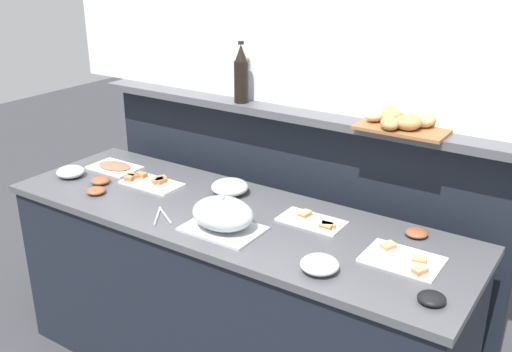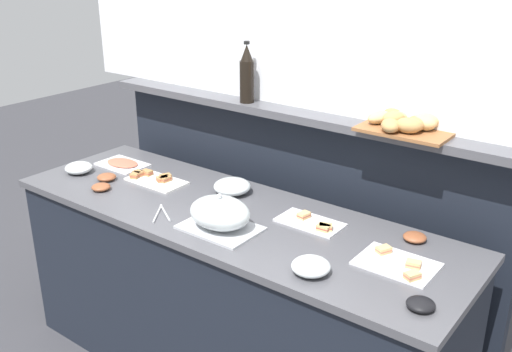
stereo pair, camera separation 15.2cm
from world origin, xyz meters
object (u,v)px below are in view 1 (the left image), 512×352
object	(u,v)px
sandwich_platter_rear	(314,221)
condiment_bowl_red	(416,233)
bread_basket	(404,120)
serving_cloche	(223,215)
serving_tongs	(161,215)
condiment_bowl_teal	(100,181)
cold_cuts_platter	(115,167)
condiment_bowl_cream	(432,298)
sandwich_platter_side	(404,259)
condiment_bowl_dark	(96,191)
sandwich_platter_front	(150,181)
glass_bowl_small	(320,265)
glass_bowl_medium	(230,188)
wine_bottle_dark	(241,75)
glass_bowl_large	(71,172)

from	to	relation	value
sandwich_platter_rear	condiment_bowl_red	size ratio (longest dim) A/B	3.02
sandwich_platter_rear	bread_basket	bearing A→B (deg)	55.72
serving_cloche	serving_tongs	bearing A→B (deg)	-171.98
condiment_bowl_teal	condiment_bowl_red	world-z (taller)	same
cold_cuts_platter	condiment_bowl_cream	size ratio (longest dim) A/B	2.77
sandwich_platter_side	condiment_bowl_cream	bearing A→B (deg)	-50.49
sandwich_platter_side	condiment_bowl_cream	world-z (taller)	same
serving_cloche	condiment_bowl_dark	size ratio (longest dim) A/B	3.54
sandwich_platter_side	bread_basket	xyz separation A→B (m)	(-0.21, 0.46, 0.43)
condiment_bowl_cream	serving_tongs	world-z (taller)	condiment_bowl_cream
cold_cuts_platter	condiment_bowl_teal	size ratio (longest dim) A/B	2.77
condiment_bowl_dark	serving_tongs	distance (m)	0.45
sandwich_platter_front	sandwich_platter_side	xyz separation A→B (m)	(1.40, -0.04, -0.00)
bread_basket	glass_bowl_small	bearing A→B (deg)	-92.19
serving_cloche	condiment_bowl_cream	bearing A→B (deg)	-2.71
condiment_bowl_red	serving_tongs	distance (m)	1.14
glass_bowl_medium	condiment_bowl_cream	world-z (taller)	glass_bowl_medium
wine_bottle_dark	serving_tongs	bearing A→B (deg)	-89.49
glass_bowl_large	condiment_bowl_red	distance (m)	1.82
sandwich_platter_side	condiment_bowl_red	bearing A→B (deg)	97.68
glass_bowl_large	condiment_bowl_red	world-z (taller)	glass_bowl_large
sandwich_platter_front	sandwich_platter_rear	bearing A→B (deg)	3.77
sandwich_platter_rear	condiment_bowl_red	xyz separation A→B (m)	(0.43, 0.13, 0.01)
condiment_bowl_red	serving_cloche	bearing A→B (deg)	-150.30
cold_cuts_platter	glass_bowl_medium	distance (m)	0.75
condiment_bowl_red	condiment_bowl_cream	xyz separation A→B (m)	(0.22, -0.46, 0.00)
sandwich_platter_rear	glass_bowl_small	world-z (taller)	glass_bowl_small
bread_basket	condiment_bowl_cream	bearing A→B (deg)	-59.84
sandwich_platter_side	glass_bowl_medium	world-z (taller)	glass_bowl_medium
condiment_bowl_teal	condiment_bowl_cream	xyz separation A→B (m)	(1.79, -0.12, 0.00)
condiment_bowl_red	glass_bowl_medium	bearing A→B (deg)	-175.66
glass_bowl_small	condiment_bowl_teal	world-z (taller)	glass_bowl_small
glass_bowl_medium	condiment_bowl_cream	size ratio (longest dim) A/B	1.87
serving_tongs	serving_cloche	bearing A→B (deg)	8.02
sandwich_platter_front	condiment_bowl_cream	bearing A→B (deg)	-9.49
glass_bowl_medium	bread_basket	xyz separation A→B (m)	(0.75, 0.30, 0.40)
glass_bowl_small	serving_tongs	distance (m)	0.84
sandwich_platter_front	cold_cuts_platter	xyz separation A→B (m)	(-0.32, 0.06, -0.00)
glass_bowl_small	condiment_bowl_dark	xyz separation A→B (m)	(-1.29, 0.04, -0.01)
condiment_bowl_red	serving_tongs	xyz separation A→B (m)	(-1.05, -0.46, -0.01)
condiment_bowl_red	wine_bottle_dark	world-z (taller)	wine_bottle_dark
sandwich_platter_front	sandwich_platter_side	size ratio (longest dim) A/B	1.05
sandwich_platter_rear	condiment_bowl_dark	size ratio (longest dim) A/B	3.10
glass_bowl_small	wine_bottle_dark	bearing A→B (deg)	140.70
glass_bowl_large	condiment_bowl_dark	world-z (taller)	glass_bowl_large
sandwich_platter_side	glass_bowl_large	distance (m)	1.82
cold_cuts_platter	glass_bowl_medium	size ratio (longest dim) A/B	1.48
glass_bowl_small	condiment_bowl_dark	world-z (taller)	glass_bowl_small
sandwich_platter_side	glass_bowl_medium	distance (m)	0.98
glass_bowl_small	glass_bowl_large	bearing A→B (deg)	175.30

